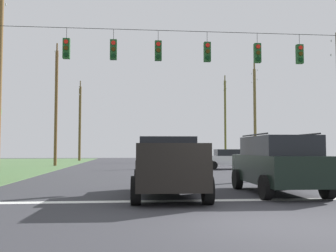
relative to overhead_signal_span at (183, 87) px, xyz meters
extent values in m
plane|color=#333338|center=(0.09, -10.19, -4.49)|extent=(120.00, 120.00, 0.00)
cube|color=white|center=(0.09, -6.64, -4.48)|extent=(15.02, 0.45, 0.01)
cube|color=white|center=(0.09, -0.64, -4.48)|extent=(2.50, 0.15, 0.01)
cube|color=white|center=(0.09, 6.49, -4.48)|extent=(2.50, 0.15, 0.01)
cube|color=white|center=(0.09, 13.95, -4.48)|extent=(2.50, 0.15, 0.01)
cube|color=white|center=(0.09, 21.73, -4.48)|extent=(2.50, 0.15, 0.01)
cylinder|color=black|center=(-0.04, 0.00, 2.73)|extent=(17.73, 0.02, 0.02)
cylinder|color=black|center=(-5.48, 0.00, 2.47)|extent=(0.02, 0.02, 0.52)
cube|color=#19471E|center=(-5.48, 0.00, 1.74)|extent=(0.32, 0.24, 0.95)
cylinder|color=red|center=(-5.48, -0.14, 2.03)|extent=(0.20, 0.04, 0.20)
cylinder|color=#352203|center=(-5.48, -0.14, 1.73)|extent=(0.20, 0.04, 0.20)
cylinder|color=black|center=(-5.48, -0.14, 1.43)|extent=(0.20, 0.04, 0.20)
cylinder|color=black|center=(-3.30, 0.00, 2.47)|extent=(0.02, 0.02, 0.52)
cube|color=#19471E|center=(-3.30, 0.00, 1.74)|extent=(0.32, 0.24, 0.95)
cylinder|color=red|center=(-3.30, -0.14, 2.03)|extent=(0.20, 0.04, 0.20)
cylinder|color=#352203|center=(-3.30, -0.14, 1.73)|extent=(0.20, 0.04, 0.20)
cylinder|color=black|center=(-3.30, -0.14, 1.43)|extent=(0.20, 0.04, 0.20)
cylinder|color=black|center=(-1.18, 0.00, 2.47)|extent=(0.02, 0.02, 0.52)
cube|color=#19471E|center=(-1.18, 0.00, 1.74)|extent=(0.32, 0.24, 0.95)
cylinder|color=red|center=(-1.18, -0.14, 2.03)|extent=(0.20, 0.04, 0.20)
cylinder|color=#352203|center=(-1.18, -0.14, 1.73)|extent=(0.20, 0.04, 0.20)
cylinder|color=black|center=(-1.18, -0.14, 1.43)|extent=(0.20, 0.04, 0.20)
cylinder|color=black|center=(1.19, 0.00, 2.47)|extent=(0.02, 0.02, 0.52)
cube|color=#19471E|center=(1.19, 0.00, 1.74)|extent=(0.32, 0.24, 0.95)
cylinder|color=red|center=(1.19, -0.14, 2.03)|extent=(0.20, 0.04, 0.20)
cylinder|color=#352203|center=(1.19, -0.14, 1.73)|extent=(0.20, 0.04, 0.20)
cylinder|color=black|center=(1.19, -0.14, 1.43)|extent=(0.20, 0.04, 0.20)
cylinder|color=black|center=(3.68, 0.00, 2.47)|extent=(0.02, 0.02, 0.52)
cube|color=#19471E|center=(3.68, 0.00, 1.74)|extent=(0.32, 0.24, 0.95)
cylinder|color=red|center=(3.68, -0.14, 2.03)|extent=(0.20, 0.04, 0.20)
cylinder|color=#352203|center=(3.68, -0.14, 1.73)|extent=(0.20, 0.04, 0.20)
cylinder|color=black|center=(3.68, -0.14, 1.43)|extent=(0.20, 0.04, 0.20)
cylinder|color=black|center=(5.82, 0.00, 2.47)|extent=(0.02, 0.02, 0.52)
cube|color=#19471E|center=(5.82, 0.00, 1.74)|extent=(0.32, 0.24, 0.95)
cylinder|color=red|center=(5.82, -0.14, 2.03)|extent=(0.20, 0.04, 0.20)
cylinder|color=#352203|center=(5.82, -0.14, 1.73)|extent=(0.20, 0.04, 0.20)
cylinder|color=black|center=(5.82, -0.14, 1.43)|extent=(0.20, 0.04, 0.20)
cube|color=black|center=(-1.24, -5.59, -3.66)|extent=(2.18, 5.46, 0.85)
cube|color=black|center=(-1.22, -4.94, -2.89)|extent=(1.91, 1.96, 0.70)
cube|color=black|center=(-2.22, -6.91, -3.01)|extent=(0.18, 2.38, 0.45)
cube|color=black|center=(-0.34, -6.97, -3.01)|extent=(0.18, 2.38, 0.45)
cube|color=black|center=(-1.33, -8.24, -3.01)|extent=(1.96, 0.17, 0.45)
cylinder|color=black|center=(-2.18, -3.72, -4.09)|extent=(0.31, 0.81, 0.80)
cylinder|color=black|center=(-0.18, -3.79, -4.09)|extent=(0.31, 0.81, 0.80)
cylinder|color=black|center=(-2.30, -7.39, -4.09)|extent=(0.31, 0.81, 0.80)
cylinder|color=black|center=(-0.30, -7.46, -4.09)|extent=(0.31, 0.81, 0.80)
cube|color=black|center=(2.61, -5.10, -3.63)|extent=(1.99, 4.82, 0.95)
cube|color=black|center=(2.61, -5.25, -2.83)|extent=(1.83, 3.21, 0.65)
cylinder|color=black|center=(1.76, -5.24, -2.46)|extent=(0.07, 2.72, 0.05)
cylinder|color=black|center=(3.46, -5.25, -2.46)|extent=(0.07, 2.72, 0.05)
cylinder|color=black|center=(1.65, -3.46, -4.11)|extent=(0.27, 0.76, 0.76)
cylinder|color=black|center=(3.60, -3.47, -4.11)|extent=(0.27, 0.76, 0.76)
cylinder|color=black|center=(1.63, -6.72, -4.11)|extent=(0.27, 0.76, 0.76)
cylinder|color=black|center=(3.58, -6.74, -4.11)|extent=(0.27, 0.76, 0.76)
cube|color=silver|center=(5.11, 11.37, -3.82)|extent=(4.33, 1.88, 0.70)
cube|color=black|center=(5.11, 11.37, -3.22)|extent=(2.13, 1.66, 0.50)
cylinder|color=black|center=(6.55, 12.24, -4.17)|extent=(0.64, 0.23, 0.64)
cylinder|color=black|center=(6.51, 10.44, -4.17)|extent=(0.64, 0.23, 0.64)
cylinder|color=black|center=(3.71, 12.30, -4.17)|extent=(0.64, 0.23, 0.64)
cylinder|color=black|center=(3.68, 10.50, -4.17)|extent=(0.64, 0.23, 0.64)
cylinder|color=#B2B7BC|center=(10.12, 4.87, 3.89)|extent=(0.08, 0.08, 0.12)
cylinder|color=#B2B7BC|center=(10.12, 4.95, 2.99)|extent=(0.08, 0.08, 0.12)
cylinder|color=brown|center=(9.64, 18.77, 0.22)|extent=(0.27, 0.27, 9.42)
cube|color=brown|center=(9.64, 18.77, 4.53)|extent=(0.12, 0.12, 2.29)
cylinder|color=#B2B7BC|center=(9.64, 19.68, 4.65)|extent=(0.08, 0.08, 0.12)
cylinder|color=#B2B7BC|center=(9.64, 17.85, 4.65)|extent=(0.08, 0.08, 0.12)
cube|color=brown|center=(9.64, 18.77, 3.63)|extent=(0.12, 0.12, 2.08)
cylinder|color=#B2B7BC|center=(9.64, 19.60, 3.75)|extent=(0.08, 0.08, 0.12)
cylinder|color=#B2B7BC|center=(9.64, 17.94, 3.75)|extent=(0.08, 0.08, 0.12)
cylinder|color=brown|center=(10.13, 32.87, 0.89)|extent=(0.28, 0.28, 10.76)
cube|color=brown|center=(10.13, 32.87, 5.87)|extent=(0.12, 0.12, 2.28)
cylinder|color=#B2B7BC|center=(10.13, 33.79, 5.99)|extent=(0.08, 0.08, 0.12)
cylinder|color=#B2B7BC|center=(10.13, 31.96, 5.99)|extent=(0.08, 0.08, 0.12)
cube|color=brown|center=(10.13, 32.87, 4.97)|extent=(0.12, 0.12, 1.89)
cylinder|color=#B2B7BC|center=(10.13, 33.63, 5.09)|extent=(0.08, 0.08, 0.12)
cylinder|color=#B2B7BC|center=(10.13, 32.12, 5.09)|extent=(0.08, 0.08, 0.12)
cube|color=brown|center=(-9.51, 3.10, 5.05)|extent=(0.12, 0.12, 1.94)
cylinder|color=#B2B7BC|center=(-9.51, 3.88, 5.17)|extent=(0.08, 0.08, 0.12)
cylinder|color=brown|center=(-9.31, 17.86, 0.81)|extent=(0.28, 0.28, 10.59)
cube|color=brown|center=(-9.31, 17.86, 5.70)|extent=(0.12, 0.12, 2.18)
cylinder|color=#B2B7BC|center=(-9.31, 18.74, 5.82)|extent=(0.08, 0.08, 0.12)
cylinder|color=#B2B7BC|center=(-9.31, 16.99, 5.82)|extent=(0.08, 0.08, 0.12)
cylinder|color=brown|center=(-9.15, 33.11, 0.37)|extent=(0.32, 0.32, 9.72)
cube|color=brown|center=(-9.15, 33.11, 4.83)|extent=(0.12, 0.12, 2.33)
cylinder|color=#B2B7BC|center=(-9.15, 34.04, 4.95)|extent=(0.08, 0.08, 0.12)
cylinder|color=#B2B7BC|center=(-9.15, 32.17, 4.95)|extent=(0.08, 0.08, 0.12)
cube|color=brown|center=(-9.15, 33.11, 3.93)|extent=(0.12, 0.12, 1.89)
cylinder|color=#B2B7BC|center=(-9.15, 33.86, 4.05)|extent=(0.08, 0.08, 0.12)
cylinder|color=#B2B7BC|center=(-9.15, 32.35, 4.05)|extent=(0.08, 0.08, 0.12)
camera|label=1|loc=(-2.43, -18.23, -2.94)|focal=41.53mm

